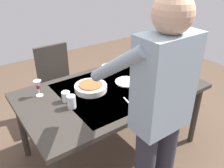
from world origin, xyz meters
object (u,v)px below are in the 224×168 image
Objects in this scene: wine_bottle at (173,73)px; serving_bowl_pasta at (91,87)px; wine_glass_right at (38,85)px; dinner_plate_far at (161,74)px; chair_near at (57,78)px; water_cup_near_left at (71,102)px; dinner_plate_near at (127,82)px; person_server at (159,113)px; dining_table at (112,95)px; wine_glass_left at (148,70)px; water_cup_near_right at (66,97)px; side_bowl_salad at (110,68)px.

serving_bowl_pasta is at bearing -25.46° from wine_bottle.
wine_glass_right is at bearing -24.74° from wine_bottle.
dinner_plate_far is at bearing 169.63° from serving_bowl_pasta.
chair_near is 8.28× the size of water_cup_near_left.
dinner_plate_near is (-0.79, 0.25, -0.10)m from wine_glass_right.
serving_bowl_pasta is at bearing -151.08° from water_cup_near_left.
water_cup_near_left is (0.27, -0.69, -0.18)m from person_server.
dinner_plate_far is (-0.40, 0.07, 0.00)m from dinner_plate_near.
dining_table is at bearing 153.67° from serving_bowl_pasta.
wine_bottle is at bearing 141.68° from dinner_plate_near.
wine_glass_left is at bearing -129.64° from person_server.
person_server is at bearing 90.33° from chair_near.
water_cup_near_right is 0.39× the size of dinner_plate_far.
dinner_plate_far is (-1.05, -0.01, -0.05)m from water_cup_near_left.
serving_bowl_pasta is 0.38m from dinner_plate_near.
chair_near is at bearing -57.45° from wine_glass_left.
dinner_plate_far is at bearing 130.26° from chair_near.
wine_glass_left reaches higher than dining_table.
wine_glass_right reaches higher than serving_bowl_pasta.
wine_glass_left is (-0.58, -0.70, -0.13)m from person_server.
water_cup_near_left is (0.85, 0.01, -0.05)m from wine_glass_left.
person_server is at bearing 111.25° from water_cup_near_left.
dining_table is 0.83m from person_server.
dinner_plate_near is at bearing 114.09° from chair_near.
person_server is at bearing 112.26° from wine_glass_right.
dinner_plate_far is (-0.78, 0.14, -0.03)m from serving_bowl_pasta.
dining_table is at bearing 102.22° from chair_near.
side_bowl_salad is (-0.82, -0.07, -0.07)m from wine_glass_right.
chair_near reaches higher than serving_bowl_pasta.
water_cup_near_left is 0.12m from water_cup_near_right.
dinner_plate_near is at bearing -18.89° from wine_glass_left.
wine_bottle reaches higher than dinner_plate_near.
chair_near is 1.01m from water_cup_near_left.
dining_table is 11.24× the size of wine_glass_left.
wine_glass_right is 0.47m from serving_bowl_pasta.
wine_glass_left is at bearing -0.55° from dinner_plate_far.
wine_glass_left is 0.22m from dinner_plate_far.
dinner_plate_far is (-0.60, 0.05, 0.07)m from dining_table.
chair_near is (0.19, -0.88, -0.14)m from dining_table.
person_server is 11.19× the size of wine_glass_right.
serving_bowl_pasta and side_bowl_salad have the same top height.
water_cup_near_left is at bearing 74.47° from chair_near.
wine_glass_left and wine_glass_right have the same top height.
serving_bowl_pasta is (0.58, -0.14, -0.07)m from wine_glass_left.
water_cup_near_right is at bearing -17.28° from wine_bottle.
wine_glass_left is 1.06m from wine_glass_right.
water_cup_near_left reaches higher than serving_bowl_pasta.
wine_bottle is 0.99× the size of serving_bowl_pasta.
dining_table is at bearing 57.73° from side_bowl_salad.
person_server is at bearing 50.36° from wine_glass_left.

